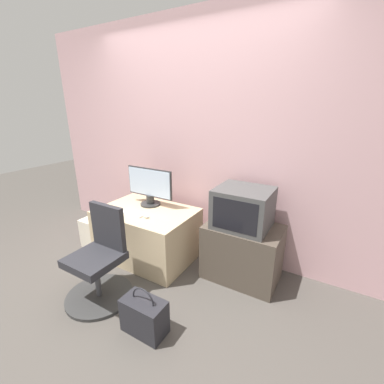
# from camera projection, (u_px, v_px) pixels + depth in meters

# --- Properties ---
(ground_plane) EXTENTS (12.00, 12.00, 0.00)m
(ground_plane) POSITION_uv_depth(u_px,v_px,m) (119.00, 310.00, 2.22)
(ground_plane) COLOR #4C4742
(wall_back) EXTENTS (4.40, 0.05, 2.60)m
(wall_back) POSITION_uv_depth(u_px,v_px,m) (195.00, 141.00, 2.88)
(wall_back) COLOR #CC9EA3
(wall_back) RESTS_ON ground_plane
(desk) EXTENTS (1.05, 0.73, 0.57)m
(desk) POSITION_uv_depth(u_px,v_px,m) (147.00, 233.00, 2.95)
(desk) COLOR #CCB289
(desk) RESTS_ON ground_plane
(side_stand) EXTENTS (0.73, 0.49, 0.57)m
(side_stand) POSITION_uv_depth(u_px,v_px,m) (242.00, 252.00, 2.58)
(side_stand) COLOR #4C4238
(side_stand) RESTS_ON ground_plane
(main_monitor) EXTENTS (0.61, 0.23, 0.44)m
(main_monitor) POSITION_uv_depth(u_px,v_px,m) (150.00, 187.00, 2.94)
(main_monitor) COLOR #2D2D2D
(main_monitor) RESTS_ON desk
(keyboard) EXTENTS (0.28, 0.11, 0.01)m
(keyboard) POSITION_uv_depth(u_px,v_px,m) (133.00, 213.00, 2.75)
(keyboard) COLOR white
(keyboard) RESTS_ON desk
(mouse) EXTENTS (0.07, 0.04, 0.03)m
(mouse) POSITION_uv_depth(u_px,v_px,m) (146.00, 216.00, 2.65)
(mouse) COLOR silver
(mouse) RESTS_ON desk
(crt_tv) EXTENTS (0.51, 0.46, 0.38)m
(crt_tv) POSITION_uv_depth(u_px,v_px,m) (243.00, 208.00, 2.43)
(crt_tv) COLOR #474747
(crt_tv) RESTS_ON side_stand
(office_chair) EXTENTS (0.60, 0.60, 0.85)m
(office_chair) POSITION_uv_depth(u_px,v_px,m) (100.00, 264.00, 2.31)
(office_chair) COLOR #333333
(office_chair) RESTS_ON ground_plane
(cardboard_box_lower) EXTENTS (0.25, 0.26, 0.36)m
(cardboard_box_lower) POSITION_uv_depth(u_px,v_px,m) (95.00, 232.00, 3.21)
(cardboard_box_lower) COLOR beige
(cardboard_box_lower) RESTS_ON ground_plane
(handbag) EXTENTS (0.35, 0.19, 0.40)m
(handbag) POSITION_uv_depth(u_px,v_px,m) (144.00, 316.00, 1.98)
(handbag) COLOR #232328
(handbag) RESTS_ON ground_plane
(book) EXTENTS (0.19, 0.17, 0.02)m
(book) POSITION_uv_depth(u_px,v_px,m) (82.00, 260.00, 2.92)
(book) COLOR beige
(book) RESTS_ON ground_plane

